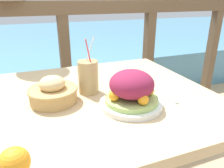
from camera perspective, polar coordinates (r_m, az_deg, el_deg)
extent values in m
cube|color=tan|center=(0.95, -4.33, -4.04)|extent=(1.00, 0.89, 0.04)
cube|color=tan|center=(1.44, -26.36, -12.94)|extent=(0.06, 0.06, 0.67)
cube|color=tan|center=(1.58, 7.31, -7.34)|extent=(0.06, 0.06, 0.67)
cube|color=brown|center=(1.56, -13.11, 18.85)|extent=(2.80, 0.08, 0.09)
cube|color=brown|center=(1.67, -11.55, 0.11)|extent=(0.07, 0.07, 0.99)
cube|color=brown|center=(1.90, 9.14, 2.90)|extent=(0.07, 0.07, 0.99)
cube|color=brown|center=(2.31, 24.02, 4.69)|extent=(0.07, 0.07, 0.99)
cube|color=teal|center=(4.14, -17.74, 8.73)|extent=(12.00, 4.00, 0.46)
cylinder|color=silver|center=(0.84, 4.98, -5.15)|extent=(0.24, 0.24, 0.02)
cylinder|color=#A8C66B|center=(0.84, 5.02, -3.99)|extent=(0.20, 0.20, 0.02)
ellipsoid|color=maroon|center=(0.81, 5.17, -0.02)|extent=(0.17, 0.17, 0.11)
sphere|color=orange|center=(0.85, 9.65, -1.65)|extent=(0.04, 0.04, 0.04)
sphere|color=orange|center=(0.88, 2.75, -0.47)|extent=(0.04, 0.04, 0.04)
sphere|color=orange|center=(0.79, 0.58, -3.06)|extent=(0.04, 0.04, 0.04)
sphere|color=orange|center=(0.77, 8.14, -4.03)|extent=(0.04, 0.04, 0.04)
cylinder|color=tan|center=(0.94, -6.21, 1.81)|extent=(0.09, 0.09, 0.14)
cylinder|color=red|center=(0.92, -5.64, 5.70)|extent=(0.06, 0.06, 0.21)
cylinder|color=white|center=(0.93, -6.72, 5.92)|extent=(0.08, 0.02, 0.21)
cylinder|color=tan|center=(0.89, -15.02, -2.95)|extent=(0.18, 0.18, 0.06)
torus|color=tan|center=(0.88, -15.18, -1.45)|extent=(0.20, 0.20, 0.01)
ellipsoid|color=#DBB77A|center=(0.87, -15.33, 0.01)|extent=(0.10, 0.10, 0.06)
cube|color=silver|center=(0.96, 13.30, -2.70)|extent=(0.02, 0.18, 0.00)
sphere|color=orange|center=(0.58, -24.18, -18.17)|extent=(0.07, 0.07, 0.07)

